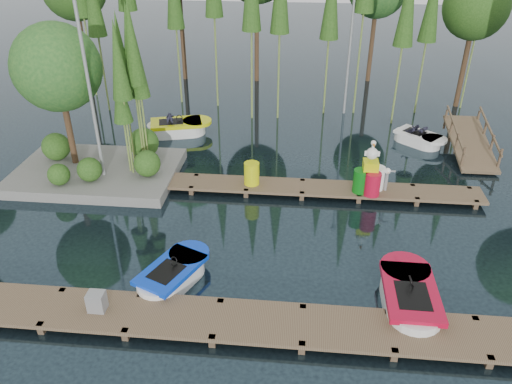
# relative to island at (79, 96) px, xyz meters

# --- Properties ---
(ground_plane) EXTENTS (90.00, 90.00, 0.00)m
(ground_plane) POSITION_rel_island_xyz_m (6.30, -3.29, -3.18)
(ground_plane) COLOR #1C2B34
(near_dock) EXTENTS (18.00, 1.50, 0.50)m
(near_dock) POSITION_rel_island_xyz_m (6.30, -7.79, -2.95)
(near_dock) COLOR brown
(near_dock) RESTS_ON ground
(far_dock) EXTENTS (15.00, 1.20, 0.50)m
(far_dock) POSITION_rel_island_xyz_m (7.30, -0.79, -2.95)
(far_dock) COLOR brown
(far_dock) RESTS_ON ground
(island) EXTENTS (6.20, 4.20, 6.75)m
(island) POSITION_rel_island_xyz_m (0.00, 0.00, 0.00)
(island) COLOR slate
(island) RESTS_ON ground
(lamp_island) EXTENTS (0.30, 0.30, 7.25)m
(lamp_island) POSITION_rel_island_xyz_m (0.80, -0.79, 1.08)
(lamp_island) COLOR gray
(lamp_island) RESTS_ON ground
(lamp_rear) EXTENTS (0.30, 0.30, 7.25)m
(lamp_rear) POSITION_rel_island_xyz_m (10.30, 7.71, 1.08)
(lamp_rear) COLOR gray
(lamp_rear) RESTS_ON ground
(ramp) EXTENTS (1.50, 3.94, 1.49)m
(ramp) POSITION_rel_island_xyz_m (15.30, 3.21, -2.60)
(ramp) COLOR brown
(ramp) RESTS_ON ground
(boat_blue) EXTENTS (2.12, 2.84, 0.87)m
(boat_blue) POSITION_rel_island_xyz_m (4.79, -6.21, -2.93)
(boat_blue) COLOR white
(boat_blue) RESTS_ON ground
(boat_red) EXTENTS (1.38, 3.01, 1.01)m
(boat_red) POSITION_rel_island_xyz_m (11.22, -6.57, -2.89)
(boat_red) COLOR white
(boat_red) RESTS_ON ground
(boat_yellow_far) EXTENTS (3.22, 2.09, 1.49)m
(boat_yellow_far) POSITION_rel_island_xyz_m (2.44, 4.19, -2.87)
(boat_yellow_far) COLOR white
(boat_yellow_far) RESTS_ON ground
(boat_white_far) EXTENTS (2.53, 2.41, 1.14)m
(boat_white_far) POSITION_rel_island_xyz_m (13.38, 4.17, -2.93)
(boat_white_far) COLOR white
(boat_white_far) RESTS_ON ground
(utility_cabinet) EXTENTS (0.43, 0.36, 0.53)m
(utility_cabinet) POSITION_rel_island_xyz_m (3.25, -7.79, -2.62)
(utility_cabinet) COLOR gray
(utility_cabinet) RESTS_ON near_dock
(yellow_barrel) EXTENTS (0.56, 0.56, 0.85)m
(yellow_barrel) POSITION_rel_island_xyz_m (6.44, -0.79, -2.46)
(yellow_barrel) COLOR #D4DE0B
(yellow_barrel) RESTS_ON far_dock
(drum_cluster) EXTENTS (1.14, 1.05, 1.97)m
(drum_cluster) POSITION_rel_island_xyz_m (10.70, -0.94, -2.30)
(drum_cluster) COLOR #0B6812
(drum_cluster) RESTS_ON far_dock
(seagull_post) EXTENTS (0.55, 0.30, 0.88)m
(seagull_post) POSITION_rel_island_xyz_m (11.30, -0.79, -2.29)
(seagull_post) COLOR gray
(seagull_post) RESTS_ON far_dock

